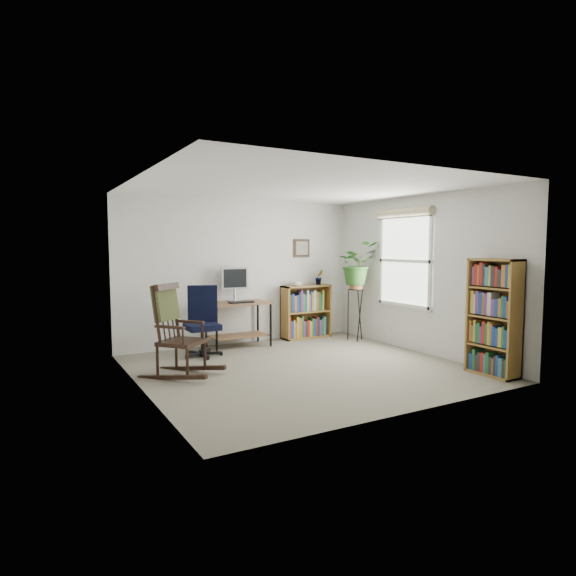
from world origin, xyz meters
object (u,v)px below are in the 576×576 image
rocking_chair (182,329)px  low_bookshelf (306,312)px  desk (238,324)px  tall_bookshelf (494,317)px  office_chair (202,321)px

rocking_chair → low_bookshelf: size_ratio=1.26×
desk → tall_bookshelf: tall_bookshelf is taller
low_bookshelf → office_chair: bearing=-166.9°
office_chair → tall_bookshelf: tall_bookshelf is taller
desk → office_chair: bearing=-153.6°
rocking_chair → office_chair: bearing=17.2°
desk → rocking_chair: (-1.33, -1.27, 0.23)m
office_chair → low_bookshelf: (2.11, 0.49, -0.06)m
rocking_chair → tall_bookshelf: tall_bookshelf is taller
office_chair → tall_bookshelf: size_ratio=0.72×
rocking_chair → low_bookshelf: rocking_chair is taller
office_chair → tall_bookshelf: (2.85, -2.80, 0.21)m
office_chair → rocking_chair: 1.08m
office_chair → rocking_chair: (-0.59, -0.91, 0.06)m
desk → low_bookshelf: 1.37m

